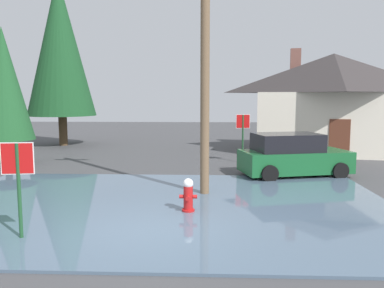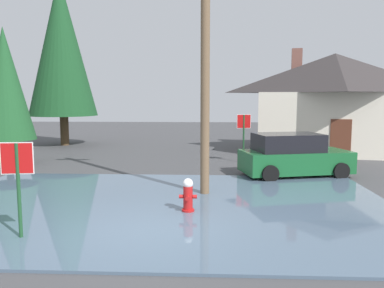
{
  "view_description": "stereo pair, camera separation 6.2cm",
  "coord_description": "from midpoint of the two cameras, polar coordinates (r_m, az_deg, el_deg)",
  "views": [
    {
      "loc": [
        1.33,
        -8.59,
        3.08
      ],
      "look_at": [
        0.85,
        2.63,
        1.74
      ],
      "focal_mm": 36.65,
      "sensor_mm": 36.0,
      "label": 1
    },
    {
      "loc": [
        1.39,
        -8.59,
        3.08
      ],
      "look_at": [
        0.85,
        2.63,
        1.74
      ],
      "focal_mm": 36.65,
      "sensor_mm": 36.0,
      "label": 2
    }
  ],
  "objects": [
    {
      "name": "utility_pole",
      "position": [
        12.3,
        2.1,
        16.31
      ],
      "size": [
        1.6,
        0.28,
        9.86
      ],
      "color": "brown",
      "rests_on": "ground"
    },
    {
      "name": "house",
      "position": [
        23.66,
        19.96,
        5.89
      ],
      "size": [
        9.7,
        7.78,
        5.94
      ],
      "color": "silver",
      "rests_on": "ground"
    },
    {
      "name": "pine_tree_mid_left",
      "position": [
        19.94,
        -25.43,
        7.88
      ],
      "size": [
        2.5,
        2.5,
        6.25
      ],
      "color": "#4C3823",
      "rests_on": "ground"
    },
    {
      "name": "fire_hydrant",
      "position": [
        10.49,
        -0.42,
        -7.62
      ],
      "size": [
        0.48,
        0.41,
        0.95
      ],
      "color": "red",
      "rests_on": "ground"
    },
    {
      "name": "parked_car",
      "position": [
        15.82,
        14.6,
        -1.7
      ],
      "size": [
        4.47,
        2.82,
        1.68
      ],
      "color": "#195B2D",
      "rests_on": "ground"
    },
    {
      "name": "flood_puddle",
      "position": [
        11.24,
        -4.44,
        -8.94
      ],
      "size": [
        13.2,
        8.6,
        0.06
      ],
      "primitive_type": "cube",
      "color": "#4C6075",
      "rests_on": "ground"
    },
    {
      "name": "stop_sign_near",
      "position": [
        9.13,
        -23.85,
        -3.65
      ],
      "size": [
        0.68,
        0.13,
        2.14
      ],
      "color": "#1E4C28",
      "rests_on": "ground"
    },
    {
      "name": "stop_sign_far",
      "position": [
        18.59,
        7.64,
        2.23
      ],
      "size": [
        0.66,
        0.08,
        2.28
      ],
      "color": "#1E4C28",
      "rests_on": "ground"
    },
    {
      "name": "ground_plane",
      "position": [
        9.24,
        -6.02,
        -13.02
      ],
      "size": [
        80.0,
        80.0,
        0.1
      ],
      "primitive_type": "cube",
      "color": "#424244"
    },
    {
      "name": "pine_tree_tall_left",
      "position": [
        26.6,
        -18.43,
        13.34
      ],
      "size": [
        4.25,
        4.25,
        10.64
      ],
      "color": "#4C3823",
      "rests_on": "ground"
    },
    {
      "name": "lane_stop_bar",
      "position": [
        7.97,
        -7.86,
        -15.96
      ],
      "size": [
        3.43,
        0.53,
        0.01
      ],
      "primitive_type": "cube",
      "rotation": [
        0.0,
        0.0,
        0.07
      ],
      "color": "silver",
      "rests_on": "ground"
    }
  ]
}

